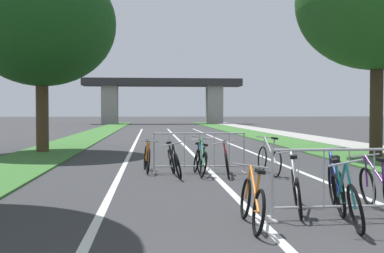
{
  "coord_description": "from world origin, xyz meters",
  "views": [
    {
      "loc": [
        -1.59,
        -2.04,
        1.59
      ],
      "look_at": [
        -0.46,
        10.68,
        1.19
      ],
      "focal_mm": 43.87,
      "sensor_mm": 36.0,
      "label": 1
    }
  ],
  "objects_px": {
    "bicycle_teal_2": "(346,199)",
    "bicycle_purple_4": "(379,189)",
    "bicycle_orange_1": "(252,202)",
    "bicycle_orange_11": "(147,158)",
    "bicycle_blue_0": "(201,158)",
    "tree_left_oak_near": "(41,24)",
    "bicycle_green_8": "(200,161)",
    "crowd_barrier_second": "(199,153)",
    "tree_right_pine_far": "(378,1)",
    "bicycle_white_9": "(296,189)",
    "bicycle_red_3": "(227,162)",
    "crowd_barrier_nearest": "(349,184)",
    "bicycle_blue_10": "(336,186)",
    "bicycle_black_5": "(174,162)",
    "bicycle_silver_6": "(269,159)"
  },
  "relations": [
    {
      "from": "bicycle_teal_2",
      "to": "bicycle_purple_4",
      "type": "relative_size",
      "value": 0.99
    },
    {
      "from": "bicycle_orange_1",
      "to": "bicycle_orange_11",
      "type": "height_order",
      "value": "bicycle_orange_11"
    },
    {
      "from": "bicycle_blue_0",
      "to": "bicycle_orange_1",
      "type": "xyz_separation_m",
      "value": [
        0.04,
        -6.14,
        -0.01
      ]
    },
    {
      "from": "tree_left_oak_near",
      "to": "bicycle_teal_2",
      "type": "bearing_deg",
      "value": -60.85
    },
    {
      "from": "bicycle_green_8",
      "to": "crowd_barrier_second",
      "type": "bearing_deg",
      "value": 84.88
    },
    {
      "from": "tree_right_pine_far",
      "to": "bicycle_teal_2",
      "type": "height_order",
      "value": "tree_right_pine_far"
    },
    {
      "from": "bicycle_purple_4",
      "to": "bicycle_white_9",
      "type": "relative_size",
      "value": 0.99
    },
    {
      "from": "tree_right_pine_far",
      "to": "crowd_barrier_second",
      "type": "xyz_separation_m",
      "value": [
        -6.47,
        -3.43,
        -4.85
      ]
    },
    {
      "from": "tree_right_pine_far",
      "to": "bicycle_blue_0",
      "type": "height_order",
      "value": "tree_right_pine_far"
    },
    {
      "from": "bicycle_red_3",
      "to": "bicycle_orange_11",
      "type": "bearing_deg",
      "value": -16.51
    },
    {
      "from": "tree_left_oak_near",
      "to": "crowd_barrier_nearest",
      "type": "height_order",
      "value": "tree_left_oak_near"
    },
    {
      "from": "bicycle_teal_2",
      "to": "bicycle_red_3",
      "type": "height_order",
      "value": "bicycle_teal_2"
    },
    {
      "from": "bicycle_white_9",
      "to": "bicycle_blue_10",
      "type": "distance_m",
      "value": 0.68
    },
    {
      "from": "crowd_barrier_nearest",
      "to": "bicycle_orange_1",
      "type": "distance_m",
      "value": 1.6
    },
    {
      "from": "bicycle_red_3",
      "to": "bicycle_blue_10",
      "type": "relative_size",
      "value": 0.99
    },
    {
      "from": "bicycle_blue_10",
      "to": "bicycle_teal_2",
      "type": "bearing_deg",
      "value": -90.76
    },
    {
      "from": "bicycle_black_5",
      "to": "bicycle_silver_6",
      "type": "bearing_deg",
      "value": 178.25
    },
    {
      "from": "tree_right_pine_far",
      "to": "bicycle_orange_1",
      "type": "xyz_separation_m",
      "value": [
        -6.33,
        -9.13,
        -5.02
      ]
    },
    {
      "from": "bicycle_purple_4",
      "to": "bicycle_blue_0",
      "type": "bearing_deg",
      "value": 117.58
    },
    {
      "from": "crowd_barrier_nearest",
      "to": "crowd_barrier_second",
      "type": "relative_size",
      "value": 1.0
    },
    {
      "from": "crowd_barrier_nearest",
      "to": "bicycle_teal_2",
      "type": "relative_size",
      "value": 1.45
    },
    {
      "from": "bicycle_white_9",
      "to": "bicycle_blue_10",
      "type": "height_order",
      "value": "bicycle_blue_10"
    },
    {
      "from": "bicycle_blue_10",
      "to": "bicycle_orange_11",
      "type": "bearing_deg",
      "value": 134.95
    },
    {
      "from": "tree_right_pine_far",
      "to": "bicycle_orange_11",
      "type": "height_order",
      "value": "tree_right_pine_far"
    },
    {
      "from": "crowd_barrier_nearest",
      "to": "bicycle_blue_0",
      "type": "xyz_separation_m",
      "value": [
        -1.59,
        5.76,
        -0.17
      ]
    },
    {
      "from": "tree_left_oak_near",
      "to": "tree_right_pine_far",
      "type": "relative_size",
      "value": 0.96
    },
    {
      "from": "crowd_barrier_second",
      "to": "bicycle_red_3",
      "type": "distance_m",
      "value": 0.85
    },
    {
      "from": "crowd_barrier_nearest",
      "to": "bicycle_orange_1",
      "type": "bearing_deg",
      "value": -166.35
    },
    {
      "from": "bicycle_teal_2",
      "to": "bicycle_silver_6",
      "type": "relative_size",
      "value": 0.94
    },
    {
      "from": "bicycle_silver_6",
      "to": "bicycle_red_3",
      "type": "bearing_deg",
      "value": -178.84
    },
    {
      "from": "bicycle_teal_2",
      "to": "crowd_barrier_nearest",
      "type": "bearing_deg",
      "value": -107.91
    },
    {
      "from": "bicycle_blue_0",
      "to": "bicycle_orange_11",
      "type": "height_order",
      "value": "bicycle_blue_0"
    },
    {
      "from": "bicycle_teal_2",
      "to": "bicycle_green_8",
      "type": "relative_size",
      "value": 0.97
    },
    {
      "from": "bicycle_blue_0",
      "to": "bicycle_orange_1",
      "type": "distance_m",
      "value": 6.14
    },
    {
      "from": "bicycle_white_9",
      "to": "bicycle_red_3",
      "type": "bearing_deg",
      "value": 109.75
    },
    {
      "from": "bicycle_green_8",
      "to": "bicycle_blue_0",
      "type": "bearing_deg",
      "value": 79.28
    },
    {
      "from": "bicycle_red_3",
      "to": "bicycle_orange_1",
      "type": "bearing_deg",
      "value": 93.86
    },
    {
      "from": "tree_right_pine_far",
      "to": "bicycle_purple_4",
      "type": "bearing_deg",
      "value": -116.22
    },
    {
      "from": "bicycle_teal_2",
      "to": "bicycle_orange_11",
      "type": "relative_size",
      "value": 0.97
    },
    {
      "from": "bicycle_silver_6",
      "to": "bicycle_blue_0",
      "type": "bearing_deg",
      "value": 147.81
    },
    {
      "from": "crowd_barrier_nearest",
      "to": "bicycle_blue_10",
      "type": "height_order",
      "value": "crowd_barrier_nearest"
    },
    {
      "from": "tree_left_oak_near",
      "to": "crowd_barrier_nearest",
      "type": "xyz_separation_m",
      "value": [
        7.12,
        -11.92,
        -4.47
      ]
    },
    {
      "from": "tree_right_pine_far",
      "to": "bicycle_green_8",
      "type": "height_order",
      "value": "tree_right_pine_far"
    },
    {
      "from": "bicycle_red_3",
      "to": "bicycle_white_9",
      "type": "relative_size",
      "value": 0.95
    },
    {
      "from": "bicycle_orange_1",
      "to": "bicycle_blue_10",
      "type": "height_order",
      "value": "bicycle_blue_10"
    },
    {
      "from": "crowd_barrier_nearest",
      "to": "bicycle_purple_4",
      "type": "xyz_separation_m",
      "value": [
        0.65,
        0.36,
        -0.16
      ]
    },
    {
      "from": "tree_right_pine_far",
      "to": "bicycle_blue_0",
      "type": "bearing_deg",
      "value": -154.85
    },
    {
      "from": "tree_left_oak_near",
      "to": "bicycle_orange_11",
      "type": "height_order",
      "value": "tree_left_oak_near"
    },
    {
      "from": "bicycle_red_3",
      "to": "tree_left_oak_near",
      "type": "bearing_deg",
      "value": -40.26
    },
    {
      "from": "tree_right_pine_far",
      "to": "bicycle_red_3",
      "type": "bearing_deg",
      "value": -145.83
    }
  ]
}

